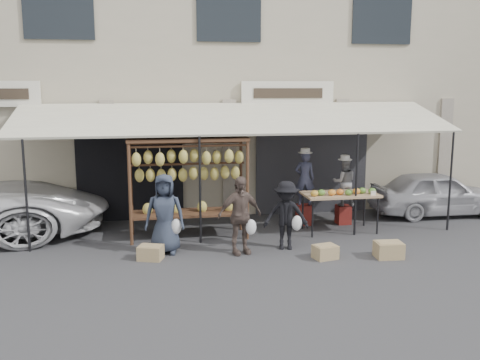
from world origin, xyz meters
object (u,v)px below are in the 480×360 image
Objects in this scene: banana_rack at (188,168)px; sedan at (437,193)px; customer_right at (286,215)px; crate_near_b at (389,250)px; produce_table at (341,195)px; crate_near_a at (325,252)px; vendor_right at (344,182)px; vendor_left at (305,178)px; customer_left at (165,214)px; customer_mid at (240,215)px; crate_far at (151,253)px.

sedan is (6.54, 0.98, -0.99)m from banana_rack.
customer_right is 2.73× the size of crate_near_b.
crate_near_a is at bearing -118.58° from produce_table.
sedan is at bearing -159.94° from vendor_right.
crate_near_b is (0.89, -2.77, -0.98)m from vendor_left.
customer_left is 1.50m from customer_mid.
crate_near_b is at bearing -8.75° from crate_far.
customer_right is at bearing 76.19° from vendor_left.
sedan is at bearing 17.74° from crate_far.
banana_rack is 2.24× the size of vendor_right.
customer_left is at bearing 165.82° from crate_near_b.
customer_right reaches higher than crate_near_a.
customer_mid is 3.03× the size of crate_near_b.
crate_near_a is at bearing 73.45° from vendor_right.
customer_mid reaches higher than sedan.
vendor_right reaches higher than crate_near_b.
vendor_left is 2.12m from customer_right.
customer_left reaches higher than crate_near_b.
banana_rack is at bearing 26.63° from vendor_left.
crate_near_a is at bearing 172.38° from crate_near_b.
banana_rack is 1.78m from customer_mid.
banana_rack is 1.83× the size of customer_right.
customer_left is 3.53× the size of crate_far.
customer_left reaches higher than produce_table.
banana_rack reaches higher than customer_mid.
sedan is (4.65, 2.16, -0.13)m from customer_right.
customer_left is at bearing -119.19° from banana_rack.
banana_rack is 0.76× the size of sedan.
vendor_right reaches higher than crate_near_a.
customer_mid reaches higher than crate_far.
vendor_left is 1.12× the size of vendor_right.
vendor_right is at bearing 88.32° from crate_near_b.
banana_rack is 1.61× the size of customer_left.
vendor_left is at bearing 107.79° from crate_near_b.
banana_rack reaches higher than crate_near_a.
vendor_right is at bearing 8.35° from banana_rack.
crate_near_a is (-0.98, -1.80, -0.74)m from produce_table.
crate_near_b is 1.14× the size of crate_far.
vendor_right reaches higher than customer_mid.
vendor_right reaches higher than crate_far.
customer_mid is (0.90, -1.32, -0.78)m from banana_rack.
produce_table is at bearing 141.18° from vendor_left.
customer_mid is at bearing -159.10° from customer_right.
crate_near_a is 0.13× the size of sedan.
vendor_left is at bearing 33.54° from customer_left.
produce_table is 3.72× the size of crate_far.
produce_table is 2.83m from customer_mid.
customer_left is 1.02× the size of customer_mid.
customer_left is at bearing -171.06° from customer_right.
customer_right is at bearing -5.14° from customer_mid.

